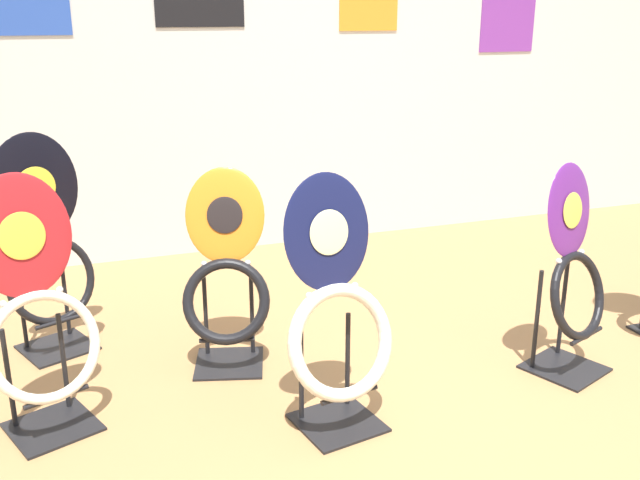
# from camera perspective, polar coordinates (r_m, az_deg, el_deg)

# --- Properties ---
(ground_plane) EXTENTS (14.00, 14.00, 0.00)m
(ground_plane) POSITION_cam_1_polar(r_m,az_deg,el_deg) (2.61, 17.22, -16.04)
(ground_plane) COLOR #A37547
(wall_back) EXTENTS (8.00, 0.07, 2.60)m
(wall_back) POSITION_cam_1_polar(r_m,az_deg,el_deg) (4.43, -1.56, 16.33)
(wall_back) COLOR silver
(wall_back) RESTS_ON ground_plane
(toilet_seat_display_purple_note) EXTENTS (0.39, 0.36, 0.86)m
(toilet_seat_display_purple_note) POSITION_cam_1_polar(r_m,az_deg,el_deg) (3.02, 19.58, -2.70)
(toilet_seat_display_purple_note) COLOR black
(toilet_seat_display_purple_note) RESTS_ON ground_plane
(toilet_seat_display_crimson_swirl) EXTENTS (0.42, 0.36, 0.92)m
(toilet_seat_display_crimson_swirl) POSITION_cam_1_polar(r_m,az_deg,el_deg) (2.62, -21.68, -5.81)
(toilet_seat_display_crimson_swirl) COLOR black
(toilet_seat_display_crimson_swirl) RESTS_ON ground_plane
(toilet_seat_display_orange_sun) EXTENTS (0.41, 0.39, 0.82)m
(toilet_seat_display_orange_sun) POSITION_cam_1_polar(r_m,az_deg,el_deg) (2.94, -7.52, -2.96)
(toilet_seat_display_orange_sun) COLOR black
(toilet_seat_display_orange_sun) RESTS_ON ground_plane
(toilet_seat_display_jazz_black) EXTENTS (0.40, 0.37, 0.95)m
(toilet_seat_display_jazz_black) POSITION_cam_1_polar(r_m,az_deg,el_deg) (3.22, -21.11, -0.91)
(toilet_seat_display_jazz_black) COLOR black
(toilet_seat_display_jazz_black) RESTS_ON ground_plane
(toilet_seat_display_navy_moon) EXTENTS (0.44, 0.33, 0.91)m
(toilet_seat_display_navy_moon) POSITION_cam_1_polar(r_m,az_deg,el_deg) (2.47, 1.42, -6.69)
(toilet_seat_display_navy_moon) COLOR black
(toilet_seat_display_navy_moon) RESTS_ON ground_plane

